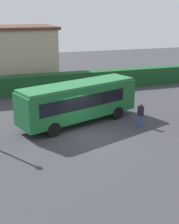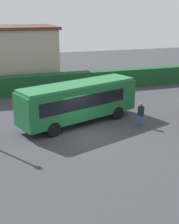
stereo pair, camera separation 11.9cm
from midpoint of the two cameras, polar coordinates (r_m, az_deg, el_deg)
The scene contains 5 objects.
ground_plane at distance 20.18m, azimuth -0.45°, elevation -4.54°, with size 84.38×84.38×0.00m, color #38383D.
bus_green at distance 21.95m, azimuth -1.84°, elevation 2.22°, with size 9.37×5.19×3.02m.
person_right at distance 25.77m, azimuth -4.37°, elevation 2.83°, with size 0.47×0.56×1.83m.
person_far at distance 21.88m, azimuth 9.76°, elevation -0.39°, with size 0.44×0.46×1.72m.
hedge_row at distance 31.00m, azimuth -7.30°, elevation 5.39°, with size 54.19×1.40×1.89m, color #194C23.
Camera 2 is at (-5.62, -17.70, 7.89)m, focal length 48.66 mm.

